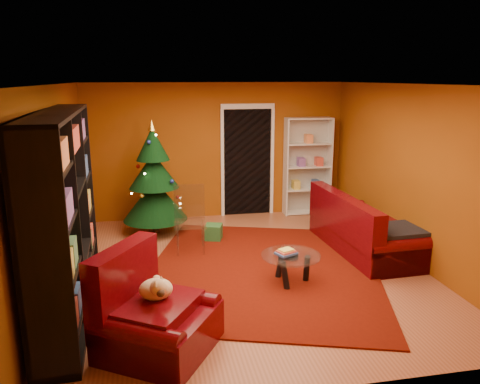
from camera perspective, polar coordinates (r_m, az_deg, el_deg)
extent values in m
cube|color=brown|center=(6.84, 0.64, -9.57)|extent=(5.00, 5.50, 0.05)
cube|color=silver|center=(6.28, 0.71, 13.21)|extent=(5.00, 5.50, 0.05)
cube|color=#8D440D|center=(9.12, -2.84, 5.04)|extent=(5.00, 0.05, 2.60)
cube|color=#8D440D|center=(6.43, -21.95, 0.30)|extent=(0.05, 5.50, 2.60)
cube|color=#8D440D|center=(7.36, 20.33, 2.05)|extent=(0.05, 5.50, 2.60)
cube|color=#570F04|center=(6.79, 2.77, -9.43)|extent=(4.22, 4.58, 0.02)
cube|color=#1F5626|center=(7.95, -3.24, -4.95)|extent=(0.34, 0.34, 0.27)
cube|color=maroon|center=(9.11, -10.03, -2.86)|extent=(0.28, 0.28, 0.21)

